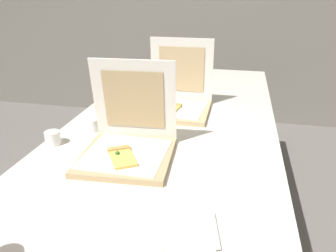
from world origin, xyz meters
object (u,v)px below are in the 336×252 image
Objects in this scene: pizza_box_middle at (177,101)px; cup_white_mid at (118,108)px; cup_white_near_center at (93,125)px; pizza_box_front at (128,143)px; cup_white_near_left at (53,138)px; table at (171,132)px; napkin_pile at (189,231)px.

cup_white_mid is at bearing -158.22° from pizza_box_middle.
cup_white_mid and cup_white_near_center have the same top height.
pizza_box_middle is 0.47m from cup_white_near_center.
pizza_box_front is 5.65× the size of cup_white_near_left.
cup_white_near_left is at bearing -143.34° from table.
table is at bearing -87.23° from pizza_box_middle.
cup_white_near_center is (0.10, 0.16, 0.00)m from cup_white_near_left.
cup_white_near_left reaches higher than table.
cup_white_near_left is (-0.43, -0.32, 0.07)m from table.
pizza_box_front reaches higher than napkin_pile.
cup_white_mid is (0.14, 0.39, 0.00)m from cup_white_near_left.
table is 12.78× the size of napkin_pile.
pizza_box_middle reaches higher than pizza_box_front.
napkin_pile is at bearing -58.57° from cup_white_mid.
cup_white_near_center reaches higher than table.
cup_white_mid is at bearing 111.25° from pizza_box_front.
pizza_box_front is 0.54m from pizza_box_middle.
pizza_box_front is 5.65× the size of cup_white_mid.
napkin_pile is (0.21, -0.91, -0.05)m from pizza_box_middle.
pizza_box_front is 0.46m from cup_white_mid.
pizza_box_middle is 5.62× the size of cup_white_near_center.
table is at bearing 105.17° from napkin_pile.
pizza_box_front is 0.48m from napkin_pile.
pizza_box_middle is at bearing 102.74° from napkin_pile.
cup_white_mid is at bearing 166.31° from table.
cup_white_near_left and cup_white_near_center have the same top height.
pizza_box_front reaches higher than cup_white_near_center.
cup_white_mid is at bearing 80.16° from cup_white_near_center.
napkin_pile is at bearing -55.71° from pizza_box_front.
pizza_box_middle is 2.00× the size of napkin_pile.
pizza_box_middle is 0.66m from cup_white_near_left.
cup_white_near_left is at bearing -109.82° from cup_white_mid.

